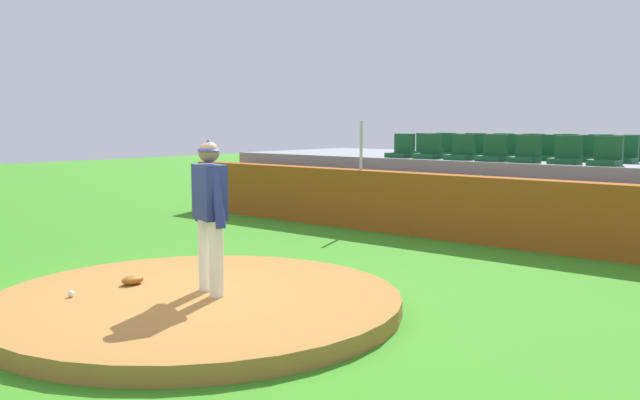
{
  "coord_description": "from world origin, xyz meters",
  "views": [
    {
      "loc": [
        6.05,
        -4.92,
        2.14
      ],
      "look_at": [
        0.0,
        2.16,
        1.09
      ],
      "focal_mm": 38.58,
      "sensor_mm": 36.0,
      "label": 1
    }
  ],
  "objects_px": {
    "stadium_chair_0": "(402,150)",
    "stadium_chair_17": "(531,150)",
    "stadium_chair_3": "(493,153)",
    "stadium_chair_4": "(526,154)",
    "stadium_chair_7": "(424,149)",
    "baseball": "(71,294)",
    "stadium_chair_2": "(461,152)",
    "stadium_chair_6": "(606,156)",
    "stadium_chair_11": "(547,152)",
    "fielding_glove": "(133,280)",
    "stadium_chair_8": "(452,150)",
    "stadium_chair_13": "(623,154)",
    "stadium_chair_1": "(430,151)",
    "stadium_chair_10": "(513,151)",
    "stadium_chair_16": "(502,149)",
    "stadium_chair_12": "(583,153)",
    "stadium_chair_15": "(473,148)",
    "pitcher": "(210,205)",
    "stadium_chair_9": "(481,150)",
    "stadium_chair_5": "(566,155)",
    "stadium_chair_19": "(599,152)",
    "stadium_chair_20": "(635,153)",
    "stadium_chair_14": "(444,148)",
    "stadium_chair_18": "(564,151)"
  },
  "relations": [
    {
      "from": "stadium_chair_0",
      "to": "stadium_chair_17",
      "type": "relative_size",
      "value": 1.0
    },
    {
      "from": "stadium_chair_3",
      "to": "stadium_chair_17",
      "type": "bearing_deg",
      "value": -88.6
    },
    {
      "from": "stadium_chair_4",
      "to": "stadium_chair_7",
      "type": "xyz_separation_m",
      "value": [
        -2.77,
        0.89,
        0.0
      ]
    },
    {
      "from": "baseball",
      "to": "stadium_chair_0",
      "type": "bearing_deg",
      "value": 97.79
    },
    {
      "from": "stadium_chair_2",
      "to": "stadium_chair_6",
      "type": "distance_m",
      "value": 2.82
    },
    {
      "from": "stadium_chair_0",
      "to": "stadium_chair_11",
      "type": "bearing_deg",
      "value": -163.3
    },
    {
      "from": "fielding_glove",
      "to": "stadium_chair_8",
      "type": "height_order",
      "value": "stadium_chair_8"
    },
    {
      "from": "stadium_chair_3",
      "to": "stadium_chair_17",
      "type": "height_order",
      "value": "same"
    },
    {
      "from": "stadium_chair_13",
      "to": "stadium_chair_1",
      "type": "bearing_deg",
      "value": 14.37
    },
    {
      "from": "stadium_chair_1",
      "to": "stadium_chair_2",
      "type": "distance_m",
      "value": 0.73
    },
    {
      "from": "fielding_glove",
      "to": "stadium_chair_10",
      "type": "distance_m",
      "value": 8.54
    },
    {
      "from": "stadium_chair_16",
      "to": "stadium_chair_17",
      "type": "relative_size",
      "value": 1.0
    },
    {
      "from": "stadium_chair_10",
      "to": "stadium_chair_17",
      "type": "height_order",
      "value": "same"
    },
    {
      "from": "stadium_chair_3",
      "to": "stadium_chair_4",
      "type": "bearing_deg",
      "value": -178.02
    },
    {
      "from": "fielding_glove",
      "to": "stadium_chair_2",
      "type": "distance_m",
      "value": 7.61
    },
    {
      "from": "fielding_glove",
      "to": "stadium_chair_1",
      "type": "distance_m",
      "value": 7.63
    },
    {
      "from": "stadium_chair_12",
      "to": "stadium_chair_10",
      "type": "bearing_deg",
      "value": -0.02
    },
    {
      "from": "stadium_chair_3",
      "to": "stadium_chair_11",
      "type": "distance_m",
      "value": 1.14
    },
    {
      "from": "stadium_chair_7",
      "to": "stadium_chair_15",
      "type": "distance_m",
      "value": 1.16
    },
    {
      "from": "pitcher",
      "to": "stadium_chair_4",
      "type": "xyz_separation_m",
      "value": [
        0.59,
        7.13,
        0.35
      ]
    },
    {
      "from": "stadium_chair_6",
      "to": "stadium_chair_1",
      "type": "bearing_deg",
      "value": -0.85
    },
    {
      "from": "stadium_chair_9",
      "to": "stadium_chair_13",
      "type": "bearing_deg",
      "value": -179.16
    },
    {
      "from": "stadium_chair_15",
      "to": "stadium_chair_6",
      "type": "bearing_deg",
      "value": 152.65
    },
    {
      "from": "baseball",
      "to": "stadium_chair_5",
      "type": "distance_m",
      "value": 8.74
    },
    {
      "from": "stadium_chair_7",
      "to": "stadium_chair_5",
      "type": "bearing_deg",
      "value": 166.14
    },
    {
      "from": "stadium_chair_1",
      "to": "stadium_chair_6",
      "type": "xyz_separation_m",
      "value": [
        3.54,
        -0.05,
        0.0
      ]
    },
    {
      "from": "stadium_chair_19",
      "to": "stadium_chair_20",
      "type": "distance_m",
      "value": 0.69
    },
    {
      "from": "stadium_chair_1",
      "to": "stadium_chair_17",
      "type": "bearing_deg",
      "value": -127.92
    },
    {
      "from": "stadium_chair_7",
      "to": "stadium_chair_8",
      "type": "relative_size",
      "value": 1.0
    },
    {
      "from": "stadium_chair_12",
      "to": "stadium_chair_14",
      "type": "relative_size",
      "value": 1.0
    },
    {
      "from": "stadium_chair_1",
      "to": "stadium_chair_16",
      "type": "distance_m",
      "value": 1.91
    },
    {
      "from": "stadium_chair_3",
      "to": "stadium_chair_16",
      "type": "relative_size",
      "value": 1.0
    },
    {
      "from": "stadium_chair_4",
      "to": "stadium_chair_9",
      "type": "relative_size",
      "value": 1.0
    },
    {
      "from": "stadium_chair_19",
      "to": "stadium_chair_0",
      "type": "bearing_deg",
      "value": 26.97
    },
    {
      "from": "stadium_chair_7",
      "to": "stadium_chair_10",
      "type": "xyz_separation_m",
      "value": [
        2.1,
        0.02,
        0.0
      ]
    },
    {
      "from": "stadium_chair_19",
      "to": "stadium_chair_2",
      "type": "bearing_deg",
      "value": 40.82
    },
    {
      "from": "stadium_chair_0",
      "to": "stadium_chair_20",
      "type": "distance_m",
      "value": 4.54
    },
    {
      "from": "stadium_chair_10",
      "to": "stadium_chair_13",
      "type": "distance_m",
      "value": 2.11
    },
    {
      "from": "stadium_chair_10",
      "to": "stadium_chair_18",
      "type": "height_order",
      "value": "same"
    },
    {
      "from": "pitcher",
      "to": "baseball",
      "type": "xyz_separation_m",
      "value": [
        -1.05,
        -1.15,
        -0.99
      ]
    },
    {
      "from": "stadium_chair_2",
      "to": "stadium_chair_14",
      "type": "bearing_deg",
      "value": -51.05
    },
    {
      "from": "stadium_chair_5",
      "to": "stadium_chair_8",
      "type": "xyz_separation_m",
      "value": [
        -2.79,
        0.86,
        0.0
      ]
    },
    {
      "from": "fielding_glove",
      "to": "stadium_chair_7",
      "type": "distance_m",
      "value": 8.54
    },
    {
      "from": "stadium_chair_13",
      "to": "stadium_chair_3",
      "type": "bearing_deg",
      "value": 24.6
    },
    {
      "from": "stadium_chair_10",
      "to": "stadium_chair_18",
      "type": "bearing_deg",
      "value": -126.75
    },
    {
      "from": "stadium_chair_6",
      "to": "stadium_chair_11",
      "type": "height_order",
      "value": "same"
    },
    {
      "from": "stadium_chair_14",
      "to": "stadium_chair_19",
      "type": "bearing_deg",
      "value": -179.67
    },
    {
      "from": "stadium_chair_19",
      "to": "stadium_chair_5",
      "type": "bearing_deg",
      "value": 91.08
    },
    {
      "from": "stadium_chair_17",
      "to": "stadium_chair_16",
      "type": "bearing_deg",
      "value": 1.99
    },
    {
      "from": "stadium_chair_5",
      "to": "stadium_chair_2",
      "type": "bearing_deg",
      "value": -0.03
    }
  ]
}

